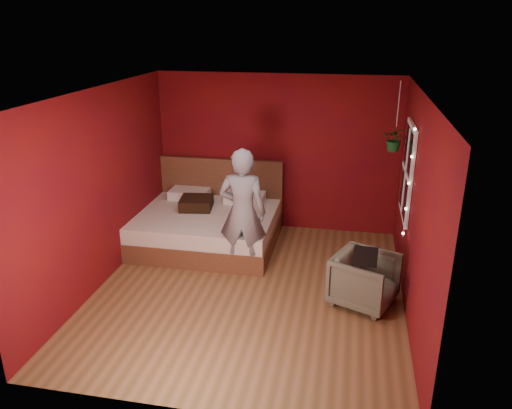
% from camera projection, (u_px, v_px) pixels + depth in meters
% --- Properties ---
extents(floor, '(4.50, 4.50, 0.00)m').
position_uv_depth(floor, '(249.00, 290.00, 6.67)').
color(floor, brown).
rests_on(floor, ground).
extents(room_walls, '(4.04, 4.54, 2.62)m').
position_uv_depth(room_walls, '(249.00, 169.00, 6.08)').
color(room_walls, '#690F0B').
rests_on(room_walls, ground).
extents(window, '(0.05, 0.97, 1.27)m').
position_uv_depth(window, '(407.00, 171.00, 6.62)').
color(window, white).
rests_on(window, room_walls).
extents(fairy_lights, '(0.04, 0.04, 1.45)m').
position_uv_depth(fairy_lights, '(409.00, 183.00, 6.14)').
color(fairy_lights, silver).
rests_on(fairy_lights, room_walls).
extents(bed, '(2.15, 1.83, 1.18)m').
position_uv_depth(bed, '(209.00, 224.00, 8.01)').
color(bed, brown).
rests_on(bed, ground).
extents(person, '(0.67, 0.45, 1.81)m').
position_uv_depth(person, '(242.00, 212.00, 6.85)').
color(person, gray).
rests_on(person, ground).
extents(armchair, '(0.96, 0.94, 0.67)m').
position_uv_depth(armchair, '(365.00, 280.00, 6.24)').
color(armchair, '#6A6953').
rests_on(armchair, ground).
extents(handbag, '(0.29, 0.16, 0.20)m').
position_uv_depth(handbag, '(365.00, 256.00, 5.88)').
color(handbag, black).
rests_on(handbag, armchair).
extents(throw_pillow, '(0.56, 0.56, 0.18)m').
position_uv_depth(throw_pillow, '(196.00, 203.00, 8.00)').
color(throw_pillow, black).
rests_on(throw_pillow, bed).
extents(hanging_plant, '(0.38, 0.35, 1.00)m').
position_uv_depth(hanging_plant, '(395.00, 139.00, 7.17)').
color(hanging_plant, silver).
rests_on(hanging_plant, room_walls).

